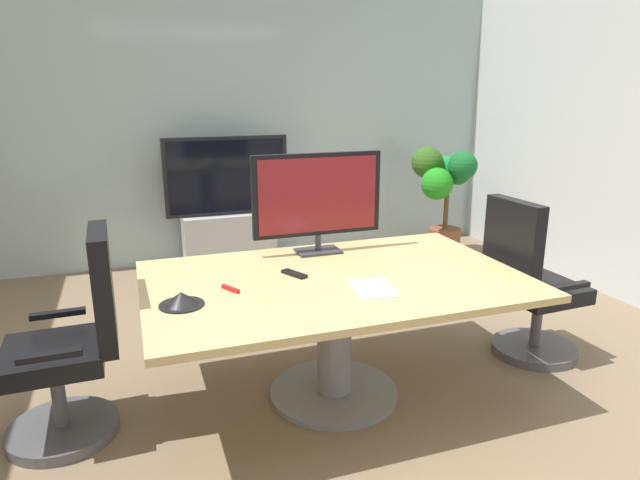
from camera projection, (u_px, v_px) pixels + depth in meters
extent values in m
plane|color=#7A664C|center=(319.00, 400.00, 3.24)|extent=(7.01, 7.01, 0.00)
cube|color=#9EB2B7|center=(222.00, 123.00, 5.59)|extent=(6.00, 0.10, 2.83)
cube|color=tan|center=(335.00, 280.00, 3.11)|extent=(2.10, 1.33, 0.04)
cylinder|color=slate|center=(334.00, 340.00, 3.21)|extent=(0.20, 0.20, 0.70)
cylinder|color=slate|center=(334.00, 392.00, 3.30)|extent=(0.76, 0.76, 0.03)
cylinder|color=#4C4C51|center=(64.00, 429.00, 2.91)|extent=(0.56, 0.56, 0.06)
cylinder|color=#4C4C51|center=(58.00, 394.00, 2.86)|extent=(0.07, 0.07, 0.36)
cube|color=black|center=(53.00, 355.00, 2.80)|extent=(0.49, 0.49, 0.10)
cube|color=black|center=(103.00, 287.00, 2.80)|extent=(0.10, 0.46, 0.60)
cube|color=black|center=(58.00, 314.00, 3.01)|extent=(0.28, 0.06, 0.03)
cube|color=black|center=(50.00, 356.00, 2.54)|extent=(0.28, 0.06, 0.03)
cylinder|color=#4C4C51|center=(533.00, 349.00, 3.81)|extent=(0.56, 0.56, 0.06)
cylinder|color=#4C4C51|center=(537.00, 320.00, 3.75)|extent=(0.07, 0.07, 0.36)
cube|color=black|center=(540.00, 290.00, 3.69)|extent=(0.50, 0.50, 0.10)
cube|color=black|center=(512.00, 247.00, 3.50)|extent=(0.11, 0.46, 0.60)
cube|color=black|center=(570.00, 286.00, 3.42)|extent=(0.28, 0.06, 0.03)
cube|color=black|center=(513.00, 262.00, 3.88)|extent=(0.28, 0.06, 0.03)
cube|color=#333338|center=(318.00, 251.00, 3.57)|extent=(0.28, 0.18, 0.02)
cylinder|color=#333338|center=(318.00, 242.00, 3.55)|extent=(0.04, 0.04, 0.10)
cube|color=black|center=(317.00, 194.00, 3.48)|extent=(0.84, 0.04, 0.52)
cube|color=maroon|center=(319.00, 195.00, 3.46)|extent=(0.77, 0.01, 0.47)
cube|color=#B7BABC|center=(229.00, 240.00, 5.57)|extent=(0.90, 0.36, 0.55)
cube|color=black|center=(227.00, 176.00, 5.38)|extent=(1.20, 0.06, 0.76)
cube|color=black|center=(227.00, 176.00, 5.34)|extent=(1.12, 0.01, 0.69)
cylinder|color=brown|center=(444.00, 242.00, 5.97)|extent=(0.34, 0.34, 0.30)
cylinder|color=brown|center=(446.00, 208.00, 5.87)|extent=(0.05, 0.05, 0.44)
sphere|color=#156723|center=(458.00, 172.00, 5.79)|extent=(0.27, 0.27, 0.27)
sphere|color=#198933|center=(446.00, 169.00, 5.92)|extent=(0.28, 0.28, 0.28)
sphere|color=#315D1D|center=(427.00, 162.00, 5.84)|extent=(0.33, 0.33, 0.33)
sphere|color=#218A1C|center=(437.00, 184.00, 5.62)|extent=(0.33, 0.33, 0.33)
sphere|color=#156029|center=(463.00, 166.00, 5.60)|extent=(0.30, 0.30, 0.30)
cone|color=black|center=(181.00, 299.00, 2.69)|extent=(0.19, 0.19, 0.07)
cylinder|color=black|center=(182.00, 305.00, 2.70)|extent=(0.22, 0.22, 0.01)
cube|color=black|center=(294.00, 274.00, 3.13)|extent=(0.12, 0.17, 0.02)
cube|color=red|center=(231.00, 289.00, 2.90)|extent=(0.08, 0.12, 0.02)
cube|color=white|center=(373.00, 288.00, 2.92)|extent=(0.25, 0.33, 0.01)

